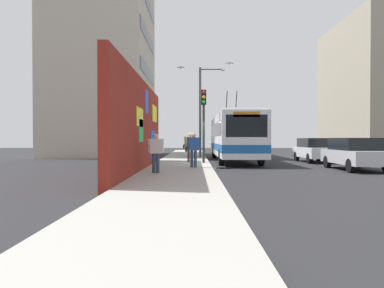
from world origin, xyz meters
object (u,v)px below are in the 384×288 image
Objects in this scene: city_bus at (234,135)px; parked_car_white at (314,149)px; pedestrian_at_curb at (193,147)px; pedestrian_midblock at (190,145)px; parked_car_silver at (355,153)px; pedestrian_near_wall at (156,150)px; traffic_light at (204,114)px; street_lamp at (203,106)px.

city_bus reaches higher than parked_car_white.
pedestrian_at_curb is (-7.17, 2.72, -0.63)m from city_bus.
pedestrian_midblock reaches higher than parked_car_white.
parked_car_white is 10.14m from pedestrian_at_curb.
parked_car_silver is (-6.84, -5.20, -0.93)m from city_bus.
pedestrian_near_wall reaches higher than parked_car_white.
parked_car_white is at bearing 0.00° from parked_car_silver.
city_bus is 2.92× the size of traffic_light.
city_bus is 4.13m from street_lamp.
pedestrian_near_wall is at bearing 156.93° from city_bus.
parked_car_silver is at bearing -110.99° from traffic_light.
pedestrian_near_wall is at bearing 160.59° from traffic_light.
city_bus is 5.35m from parked_car_white.
traffic_light is 6.88m from street_lamp.
pedestrian_at_curb is 0.25× the size of street_lamp.
pedestrian_midblock is 4.24m from pedestrian_at_curb.
city_bus is 4.71m from traffic_light.
pedestrian_midblock is 2.23m from traffic_light.
pedestrian_near_wall is at bearing 151.44° from pedestrian_at_curb.
city_bus is at bearing 37.25° from parked_car_silver.
pedestrian_at_curb is 10.39m from street_lamp.
city_bus is 2.80× the size of parked_car_silver.
pedestrian_midblock is at bearing -10.43° from pedestrian_near_wall.
street_lamp is at bearing -9.17° from pedestrian_midblock.
city_bus is at bearing -45.09° from pedestrian_midblock.
parked_car_white is 2.54× the size of pedestrian_at_curb.
street_lamp is (3.62, 7.23, 3.22)m from parked_car_white.
pedestrian_at_curb is at bearing -28.56° from pedestrian_near_wall.
street_lamp is at bearing -3.99° from pedestrian_at_curb.
pedestrian_midblock is at bearing 170.83° from street_lamp.
street_lamp is (9.94, -0.69, 2.92)m from pedestrian_at_curb.
traffic_light is at bearing -19.41° from pedestrian_near_wall.
city_bus is at bearing -143.75° from street_lamp.
parked_car_silver is 7.94m from pedestrian_at_curb.
parked_car_white is 8.42m from pedestrian_midblock.
street_lamp is at bearing 63.37° from parked_car_white.
pedestrian_midblock is (-2.94, 2.95, -0.58)m from city_bus.
pedestrian_at_curb is 0.40× the size of traffic_light.
parked_car_silver is at bearing -115.54° from pedestrian_midblock.
pedestrian_near_wall is at bearing 170.13° from street_lamp.
pedestrian_near_wall is (-9.12, 9.45, 0.25)m from parked_car_white.
parked_car_white is 13.13m from pedestrian_near_wall.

